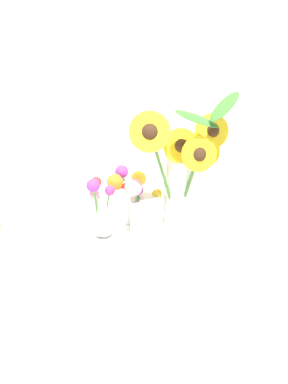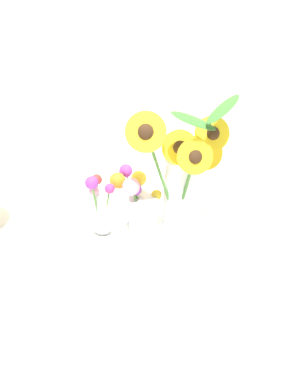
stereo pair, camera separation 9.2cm
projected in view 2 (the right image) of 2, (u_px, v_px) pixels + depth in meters
The scene contains 6 objects.
ground_plane at pixel (139, 266), 0.88m from camera, with size 6.00×6.00×0.00m, color silver.
serving_tray at pixel (144, 232), 0.98m from camera, with size 0.48×0.48×0.02m.
mason_jar_sunflowers at pixel (184, 184), 0.89m from camera, with size 0.26×0.16×0.37m.
vase_small_center at pixel (142, 210), 0.91m from camera, with size 0.10×0.09×0.17m.
vase_bulb_right at pixel (101, 211), 0.93m from camera, with size 0.07×0.07×0.18m.
vase_small_back at pixel (130, 196), 1.00m from camera, with size 0.10×0.09×0.14m.
Camera 2 is at (-0.05, -0.68, 0.59)m, focal length 35.00 mm.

